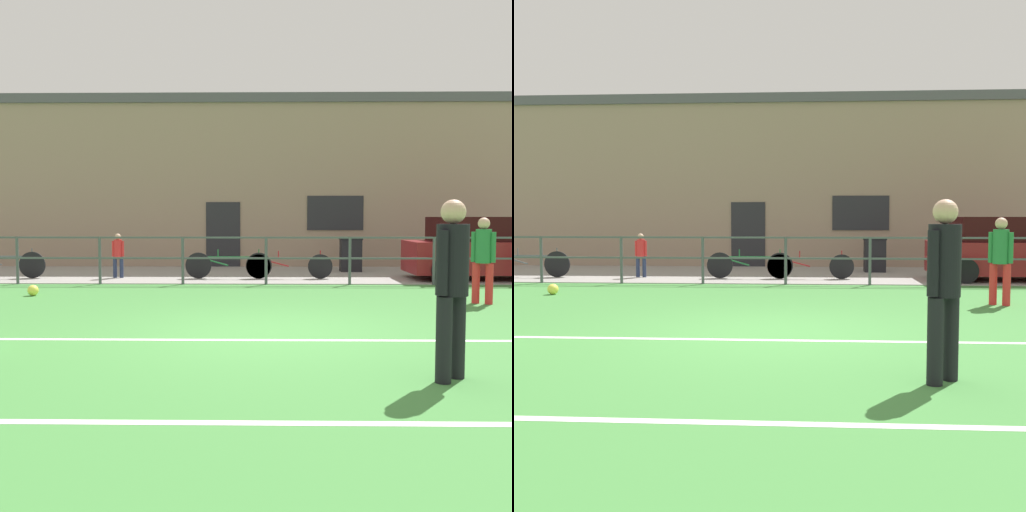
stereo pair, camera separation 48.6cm
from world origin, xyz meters
The scene contains 15 objects.
ground centered at (0.00, 0.00, -0.02)m, with size 60.00×44.00×0.04m, color #42843D.
field_line_touchline centered at (0.00, -0.46, 0.00)m, with size 36.00×0.11×0.00m, color white.
field_line_hash centered at (0.00, -3.61, 0.00)m, with size 36.00×0.11×0.00m, color white.
pavement_strip centered at (0.00, 8.50, 0.01)m, with size 48.00×5.00×0.02m, color gray.
perimeter_fence centered at (0.00, 6.00, 0.75)m, with size 36.07×0.07×1.15m.
clubhouse_facade centered at (0.00, 12.20, 2.79)m, with size 28.00×2.56×5.57m.
player_goalkeeper centered at (1.82, -2.35, 1.01)m, with size 0.38×0.37×1.78m.
player_winger centered at (4.04, 2.91, 0.91)m, with size 0.39×0.28×1.61m.
soccer_ball_match centered at (-4.79, 3.88, 0.11)m, with size 0.22×0.22×0.22m, color #E5E04C.
spectator_child centered at (-3.90, 7.35, 0.68)m, with size 0.32×0.20×1.16m.
parked_car_red centered at (5.65, 7.20, 0.78)m, with size 4.05×1.85×1.60m.
bicycle_parked_0 centered at (-6.91, 7.20, 0.38)m, with size 2.27×0.04×0.78m.
bicycle_parked_1 centered at (0.60, 7.20, 0.35)m, with size 2.24×0.04×0.74m.
bicycle_parked_2 centered at (-0.98, 7.20, 0.37)m, with size 2.25×0.04×0.77m.
trash_bin_0 centered at (2.49, 9.30, 0.53)m, with size 0.64×0.54×1.01m.
Camera 1 is at (0.00, -8.16, 1.61)m, focal length 41.67 mm.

